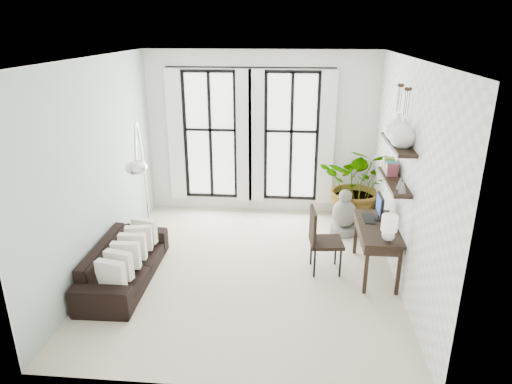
# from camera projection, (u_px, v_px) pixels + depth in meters

# --- Properties ---
(floor) EXTENTS (5.00, 5.00, 0.00)m
(floor) POSITION_uv_depth(u_px,v_px,m) (248.00, 269.00, 7.17)
(floor) COLOR beige
(floor) RESTS_ON ground
(ceiling) EXTENTS (5.00, 5.00, 0.00)m
(ceiling) POSITION_uv_depth(u_px,v_px,m) (247.00, 58.00, 6.07)
(ceiling) COLOR white
(ceiling) RESTS_ON wall_back
(wall_left) EXTENTS (0.00, 5.00, 5.00)m
(wall_left) POSITION_uv_depth(u_px,v_px,m) (98.00, 169.00, 6.81)
(wall_left) COLOR #A4B7AF
(wall_left) RESTS_ON floor
(wall_right) EXTENTS (0.00, 5.00, 5.00)m
(wall_right) POSITION_uv_depth(u_px,v_px,m) (406.00, 177.00, 6.44)
(wall_right) COLOR white
(wall_right) RESTS_ON floor
(wall_back) EXTENTS (4.50, 0.00, 4.50)m
(wall_back) POSITION_uv_depth(u_px,v_px,m) (261.00, 134.00, 8.96)
(wall_back) COLOR white
(wall_back) RESTS_ON floor
(windows) EXTENTS (3.26, 0.13, 2.65)m
(windows) POSITION_uv_depth(u_px,v_px,m) (250.00, 137.00, 8.92)
(windows) COLOR white
(windows) RESTS_ON wall_back
(wall_shelves) EXTENTS (0.25, 1.30, 0.60)m
(wall_shelves) POSITION_uv_depth(u_px,v_px,m) (395.00, 165.00, 6.51)
(wall_shelves) COLOR black
(wall_shelves) RESTS_ON wall_right
(sofa) EXTENTS (0.84, 2.08, 0.60)m
(sofa) POSITION_uv_depth(u_px,v_px,m) (124.00, 262.00, 6.77)
(sofa) COLOR black
(sofa) RESTS_ON floor
(throw_pillows) EXTENTS (0.40, 1.52, 0.40)m
(throw_pillows) POSITION_uv_depth(u_px,v_px,m) (129.00, 251.00, 6.69)
(throw_pillows) COLOR silver
(throw_pillows) RESTS_ON sofa
(plant) EXTENTS (1.69, 1.55, 1.57)m
(plant) POSITION_uv_depth(u_px,v_px,m) (359.00, 185.00, 8.56)
(plant) COLOR #2D7228
(plant) RESTS_ON floor
(desk) EXTENTS (0.56, 1.33, 1.18)m
(desk) POSITION_uv_depth(u_px,v_px,m) (378.00, 231.00, 6.79)
(desk) COLOR black
(desk) RESTS_ON floor
(desk_chair) EXTENTS (0.54, 0.54, 1.03)m
(desk_chair) POSITION_uv_depth(u_px,v_px,m) (320.00, 237.00, 6.94)
(desk_chair) COLOR black
(desk_chair) RESTS_ON floor
(arc_lamp) EXTENTS (0.72, 1.79, 2.29)m
(arc_lamp) POSITION_uv_depth(u_px,v_px,m) (139.00, 152.00, 6.97)
(arc_lamp) COLOR silver
(arc_lamp) RESTS_ON floor
(buddha) EXTENTS (0.48, 0.48, 0.86)m
(buddha) POSITION_uv_depth(u_px,v_px,m) (344.00, 215.00, 8.29)
(buddha) COLOR slate
(buddha) RESTS_ON floor
(vase_a) EXTENTS (0.37, 0.37, 0.38)m
(vase_a) POSITION_uv_depth(u_px,v_px,m) (403.00, 133.00, 6.06)
(vase_a) COLOR white
(vase_a) RESTS_ON shelf_upper
(vase_b) EXTENTS (0.37, 0.37, 0.38)m
(vase_b) POSITION_uv_depth(u_px,v_px,m) (397.00, 127.00, 6.43)
(vase_b) COLOR white
(vase_b) RESTS_ON shelf_upper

